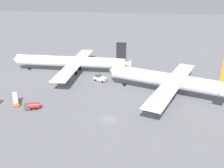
{
  "coord_description": "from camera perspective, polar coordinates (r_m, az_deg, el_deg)",
  "views": [
    {
      "loc": [
        11.63,
        -65.79,
        38.48
      ],
      "look_at": [
        -2.46,
        18.98,
        4.0
      ],
      "focal_mm": 40.06,
      "sensor_mm": 36.0,
      "label": 1
    }
  ],
  "objects": [
    {
      "name": "gse_stair_truck_yellow",
      "position": [
        91.55,
        -21.11,
        -3.86
      ],
      "size": [
        4.11,
        4.87,
        4.06
      ],
      "color": "orange",
      "rests_on": "ground"
    },
    {
      "name": "pushback_tug",
      "position": [
        106.39,
        -2.73,
        1.35
      ],
      "size": [
        8.33,
        4.42,
        2.96
      ],
      "color": "white",
      "rests_on": "ground"
    },
    {
      "name": "airliner_being_pushed",
      "position": [
        94.14,
        12.78,
        0.81
      ],
      "size": [
        47.74,
        48.72,
        17.04
      ],
      "color": "white",
      "rests_on": "ground"
    },
    {
      "name": "airliner_at_gate_left",
      "position": [
        117.83,
        -9.28,
        5.03
      ],
      "size": [
        56.83,
        49.6,
        14.72
      ],
      "color": "white",
      "rests_on": "ground"
    },
    {
      "name": "ground_plane",
      "position": [
        77.1,
        -0.52,
        -8.08
      ],
      "size": [
        600.0,
        600.0,
        0.0
      ],
      "primitive_type": "plane",
      "color": "slate"
    },
    {
      "name": "gse_fuel_bowser_stubby",
      "position": [
        86.33,
        -17.82,
        -4.76
      ],
      "size": [
        5.25,
        3.38,
        2.4
      ],
      "color": "red",
      "rests_on": "ground"
    }
  ]
}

